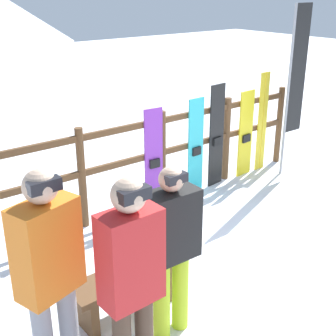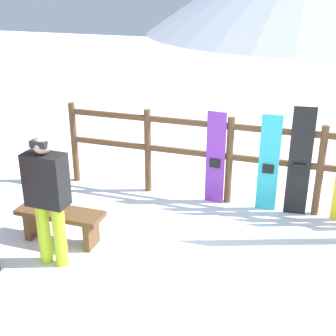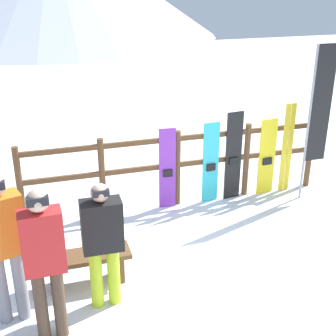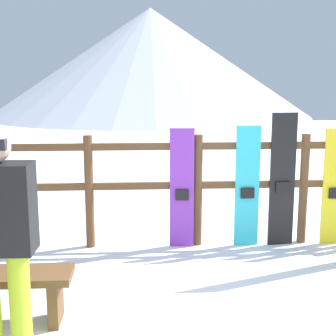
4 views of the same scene
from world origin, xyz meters
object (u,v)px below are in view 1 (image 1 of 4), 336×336
(person_red, at_px, (131,278))
(ski_pair_yellow, at_px, (262,122))
(snowboard_black_stripe, at_px, (216,136))
(snowboard_yellow, at_px, (246,134))
(person_black, at_px, (171,243))
(snowboard_purple, at_px, (154,159))
(rental_flag, at_px, (295,78))
(bench, at_px, (126,284))
(person_orange, at_px, (49,270))
(snowboard_cyan, at_px, (196,146))

(person_red, relative_size, ski_pair_yellow, 1.10)
(snowboard_black_stripe, bearing_deg, snowboard_yellow, -0.02)
(person_black, xyz_separation_m, snowboard_black_stripe, (2.56, 2.13, -0.13))
(snowboard_purple, xyz_separation_m, snowboard_yellow, (1.79, -0.00, -0.01))
(snowboard_black_stripe, relative_size, ski_pair_yellow, 0.96)
(snowboard_purple, distance_m, rental_flag, 2.60)
(person_black, bearing_deg, snowboard_purple, 56.67)
(bench, distance_m, person_orange, 1.22)
(snowboard_black_stripe, xyz_separation_m, rental_flag, (1.27, -0.35, 0.77))
(rental_flag, bearing_deg, person_orange, -160.30)
(snowboard_cyan, height_order, ski_pair_yellow, ski_pair_yellow)
(person_red, xyz_separation_m, person_black, (0.64, 0.38, -0.14))
(ski_pair_yellow, bearing_deg, person_red, -149.20)
(snowboard_cyan, xyz_separation_m, ski_pair_yellow, (1.42, 0.00, 0.11))
(bench, distance_m, snowboard_purple, 2.32)
(person_red, distance_m, snowboard_black_stripe, 4.07)
(person_red, xyz_separation_m, rental_flag, (4.47, 2.16, 0.50))
(person_black, height_order, snowboard_cyan, person_black)
(snowboard_purple, height_order, ski_pair_yellow, ski_pair_yellow)
(person_red, distance_m, rental_flag, 4.99)
(snowboard_purple, bearing_deg, snowboard_cyan, 0.00)
(person_black, relative_size, rental_flag, 0.60)
(rental_flag, bearing_deg, person_red, -154.22)
(snowboard_purple, bearing_deg, person_red, -129.19)
(snowboard_black_stripe, xyz_separation_m, ski_pair_yellow, (1.01, 0.00, 0.03))
(snowboard_cyan, xyz_separation_m, snowboard_black_stripe, (0.41, 0.00, 0.07))
(bench, height_order, person_orange, person_orange)
(person_red, bearing_deg, snowboard_yellow, 33.18)
(bench, height_order, snowboard_cyan, snowboard_cyan)
(ski_pair_yellow, bearing_deg, snowboard_purple, -179.91)
(ski_pair_yellow, bearing_deg, bench, -155.76)
(person_orange, bearing_deg, rental_flag, 19.70)
(rental_flag, bearing_deg, snowboard_yellow, 151.59)
(person_black, bearing_deg, snowboard_yellow, 33.73)
(person_black, bearing_deg, bench, 109.38)
(person_red, relative_size, rental_flag, 0.67)
(person_red, xyz_separation_m, person_orange, (-0.40, 0.42, 0.01))
(snowboard_black_stripe, relative_size, rental_flag, 0.59)
(person_black, bearing_deg, ski_pair_yellow, 30.88)
(snowboard_purple, height_order, rental_flag, rental_flag)
(snowboard_black_stripe, height_order, snowboard_yellow, snowboard_black_stripe)
(person_orange, xyz_separation_m, snowboard_yellow, (4.23, 2.09, -0.37))
(person_black, height_order, snowboard_purple, person_black)
(snowboard_purple, relative_size, rental_flag, 0.52)
(snowboard_purple, xyz_separation_m, snowboard_black_stripe, (1.16, 0.00, 0.08))
(snowboard_yellow, distance_m, ski_pair_yellow, 0.40)
(snowboard_cyan, distance_m, snowboard_black_stripe, 0.41)
(person_black, relative_size, ski_pair_yellow, 0.98)
(ski_pair_yellow, bearing_deg, snowboard_yellow, -179.46)
(ski_pair_yellow, relative_size, rental_flag, 0.61)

